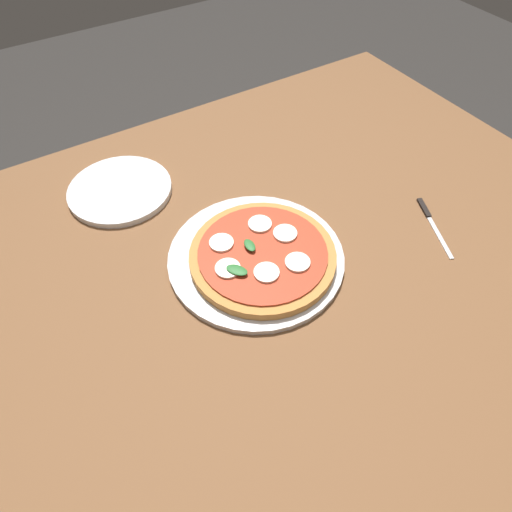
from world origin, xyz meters
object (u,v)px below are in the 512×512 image
(serving_tray, at_px, (256,257))
(knife, at_px, (430,220))
(pizza, at_px, (262,255))
(dining_table, at_px, (293,287))
(plate_white, at_px, (120,190))

(serving_tray, bearing_deg, knife, 164.37)
(serving_tray, height_order, knife, serving_tray)
(pizza, height_order, knife, pizza)
(pizza, distance_m, knife, 0.38)
(dining_table, xyz_separation_m, pizza, (0.06, -0.03, 0.10))
(pizza, xyz_separation_m, plate_white, (0.16, -0.34, -0.02))
(dining_table, bearing_deg, serving_tray, -37.35)
(pizza, bearing_deg, dining_table, 150.03)
(dining_table, height_order, serving_tray, serving_tray)
(serving_tray, xyz_separation_m, knife, (-0.37, 0.10, -0.00))
(plate_white, bearing_deg, serving_tray, 115.09)
(pizza, xyz_separation_m, knife, (-0.37, 0.09, -0.02))
(serving_tray, bearing_deg, plate_white, -64.91)
(dining_table, distance_m, knife, 0.33)
(dining_table, relative_size, serving_tray, 4.07)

